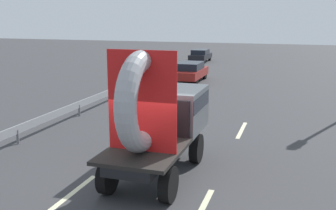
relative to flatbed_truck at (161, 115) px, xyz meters
The scene contains 9 objects.
ground_plane 2.07m from the flatbed_truck, 98.99° to the right, with size 120.00×120.00×0.00m, color #38383A.
flatbed_truck is the anchor object (origin of this frame).
distant_sedan 17.27m from the flatbed_truck, 101.83° to the left, with size 1.82×4.25×1.39m.
guardrail 6.81m from the flatbed_truck, 152.30° to the left, with size 0.10×17.89×0.71m.
lane_dash_left_near 3.32m from the flatbed_truck, 129.01° to the right, with size 2.36×0.16×0.01m, color beige.
lane_dash_left_far 6.44m from the flatbed_truck, 106.57° to the left, with size 2.61×0.16×0.01m, color beige.
lane_dash_right_near 3.21m from the flatbed_truck, 48.61° to the right, with size 2.22×0.16×0.01m, color beige.
lane_dash_right_far 5.83m from the flatbed_truck, 71.45° to the left, with size 2.51×0.16×0.01m, color beige.
oncoming_car 29.98m from the flatbed_truck, 100.98° to the left, with size 1.66×3.88×1.26m.
Camera 1 is at (3.90, -9.92, 4.68)m, focal length 42.77 mm.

